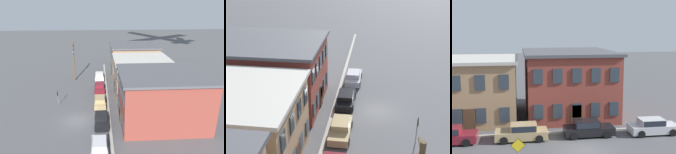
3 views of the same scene
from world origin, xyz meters
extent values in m
plane|color=#4C4C4F|center=(0.00, 0.00, 0.00)|extent=(200.00, 200.00, 0.00)
cube|color=#9E998E|center=(0.00, 4.50, 0.08)|extent=(56.00, 0.36, 0.16)
cube|color=#9E7A56|center=(-19.60, 10.84, 3.31)|extent=(8.70, 9.68, 6.62)
cube|color=#4C4C51|center=(-19.60, 10.84, 6.77)|extent=(9.20, 10.18, 0.30)
cube|color=#2D3842|center=(-22.86, 5.94, 1.65)|extent=(0.90, 0.10, 1.40)
cube|color=#2D3842|center=(-22.86, 5.94, 4.96)|extent=(0.90, 0.10, 1.40)
cube|color=#2D3842|center=(-20.69, 5.94, 1.65)|extent=(0.90, 0.10, 1.40)
cube|color=#2D3842|center=(-20.69, 5.94, 4.96)|extent=(0.90, 0.10, 1.40)
cube|color=#2D3842|center=(-18.51, 5.94, 1.65)|extent=(0.90, 0.10, 1.40)
cube|color=#2D3842|center=(-18.51, 5.94, 4.96)|extent=(0.90, 0.10, 1.40)
cube|color=#2D3842|center=(-16.34, 5.94, 1.65)|extent=(0.90, 0.10, 1.40)
cube|color=#2D3842|center=(-16.34, 5.94, 4.96)|extent=(0.90, 0.10, 1.40)
cube|color=#472D1E|center=(-19.60, 5.94, 1.10)|extent=(1.10, 0.10, 2.20)
cube|color=#9E7A56|center=(-9.42, 10.66, 3.07)|extent=(8.48, 9.31, 6.13)
cube|color=#B7B2A8|center=(-9.42, 10.66, 6.28)|extent=(8.98, 9.81, 0.30)
cube|color=#2D3842|center=(-12.60, 5.94, 1.53)|extent=(0.90, 0.10, 1.40)
cube|color=#2D3842|center=(-12.60, 5.94, 4.60)|extent=(0.90, 0.10, 1.40)
cube|color=#2D3842|center=(-10.48, 5.94, 1.53)|extent=(0.90, 0.10, 1.40)
cube|color=#2D3842|center=(-10.48, 5.94, 4.60)|extent=(0.90, 0.10, 1.40)
cube|color=#2D3842|center=(-8.36, 5.94, 1.53)|extent=(0.90, 0.10, 1.40)
cube|color=#2D3842|center=(-8.36, 5.94, 4.60)|extent=(0.90, 0.10, 1.40)
cube|color=#2D3842|center=(-6.24, 5.94, 1.53)|extent=(0.90, 0.10, 1.40)
cube|color=#2D3842|center=(-6.24, 5.94, 4.60)|extent=(0.90, 0.10, 1.40)
cube|color=#472D1E|center=(-9.42, 5.94, 1.10)|extent=(1.10, 0.10, 2.20)
cube|color=brown|center=(0.54, 11.56, 3.35)|extent=(9.19, 11.12, 6.71)
cube|color=#4C4C51|center=(0.54, 11.56, 6.86)|extent=(9.69, 11.62, 0.30)
cube|color=#2D3842|center=(-3.14, 5.94, 1.68)|extent=(0.90, 0.10, 1.40)
cube|color=#2D3842|center=(-3.14, 5.94, 5.03)|extent=(0.90, 0.10, 1.40)
cube|color=#2D3842|center=(-1.30, 5.94, 1.68)|extent=(0.90, 0.10, 1.40)
cube|color=#2D3842|center=(-1.30, 5.94, 5.03)|extent=(0.90, 0.10, 1.40)
cube|color=#2D3842|center=(0.54, 5.94, 1.68)|extent=(0.90, 0.10, 1.40)
cube|color=#2D3842|center=(0.54, 5.94, 5.03)|extent=(0.90, 0.10, 1.40)
cube|color=#2D3842|center=(2.38, 5.94, 1.68)|extent=(0.90, 0.10, 1.40)
cube|color=#2D3842|center=(2.38, 5.94, 5.03)|extent=(0.90, 0.10, 1.40)
cube|color=#2D3842|center=(4.22, 5.94, 1.68)|extent=(0.90, 0.10, 1.40)
cube|color=#2D3842|center=(4.22, 5.94, 5.03)|extent=(0.90, 0.10, 1.40)
cube|color=#472D1E|center=(0.54, 5.94, 1.10)|extent=(1.10, 0.10, 2.20)
cube|color=silver|center=(-17.12, 3.23, 0.53)|extent=(4.40, 1.80, 0.70)
cube|color=silver|center=(-16.92, 3.23, 1.15)|extent=(2.20, 1.51, 0.55)
cube|color=#1E232D|center=(-16.92, 3.23, 1.15)|extent=(2.02, 1.58, 0.48)
cylinder|color=black|center=(-18.57, 2.38, 0.33)|extent=(0.66, 0.22, 0.66)
cylinder|color=black|center=(-18.57, 4.08, 0.33)|extent=(0.66, 0.22, 0.66)
cylinder|color=black|center=(-15.67, 2.38, 0.33)|extent=(0.66, 0.22, 0.66)
cylinder|color=black|center=(-15.67, 4.08, 0.33)|extent=(0.66, 0.22, 0.66)
cube|color=maroon|center=(-10.64, 3.21, 0.53)|extent=(4.40, 1.80, 0.70)
cube|color=maroon|center=(-10.84, 3.21, 1.15)|extent=(2.20, 1.51, 0.55)
cube|color=#1E232D|center=(-10.84, 3.21, 1.15)|extent=(2.02, 1.58, 0.48)
cylinder|color=black|center=(-9.19, 4.06, 0.33)|extent=(0.66, 0.22, 0.66)
cylinder|color=black|center=(-9.19, 2.36, 0.33)|extent=(0.66, 0.22, 0.66)
cylinder|color=black|center=(-12.09, 4.06, 0.33)|extent=(0.66, 0.22, 0.66)
cylinder|color=black|center=(-12.09, 2.36, 0.33)|extent=(0.66, 0.22, 0.66)
cube|color=tan|center=(-4.77, 3.22, 0.53)|extent=(4.40, 1.80, 0.70)
cube|color=tan|center=(-4.57, 3.22, 1.15)|extent=(2.20, 1.51, 0.55)
cube|color=#1E232D|center=(-4.57, 3.22, 1.15)|extent=(2.02, 1.58, 0.48)
cylinder|color=black|center=(-6.22, 2.37, 0.33)|extent=(0.66, 0.22, 0.66)
cylinder|color=black|center=(-6.22, 4.07, 0.33)|extent=(0.66, 0.22, 0.66)
cylinder|color=black|center=(-3.32, 2.37, 0.33)|extent=(0.66, 0.22, 0.66)
cylinder|color=black|center=(-3.32, 4.07, 0.33)|extent=(0.66, 0.22, 0.66)
cube|color=black|center=(1.13, 3.38, 0.53)|extent=(4.40, 1.80, 0.70)
cube|color=black|center=(0.93, 3.38, 1.15)|extent=(2.20, 1.51, 0.55)
cube|color=#1E232D|center=(0.93, 3.38, 1.15)|extent=(2.02, 1.58, 0.48)
cylinder|color=black|center=(2.58, 4.23, 0.33)|extent=(0.66, 0.22, 0.66)
cylinder|color=black|center=(2.58, 2.53, 0.33)|extent=(0.66, 0.22, 0.66)
cylinder|color=black|center=(-0.32, 4.23, 0.33)|extent=(0.66, 0.22, 0.66)
cylinder|color=black|center=(-0.32, 2.53, 0.33)|extent=(0.66, 0.22, 0.66)
cube|color=#B7B7BC|center=(7.02, 3.05, 0.53)|extent=(4.40, 1.80, 0.70)
cube|color=#B7B7BC|center=(6.82, 3.05, 1.15)|extent=(2.20, 1.51, 0.55)
cube|color=#1E232D|center=(6.82, 3.05, 1.15)|extent=(2.02, 1.58, 0.48)
cylinder|color=black|center=(5.57, 3.90, 0.33)|extent=(0.66, 0.22, 0.66)
cylinder|color=black|center=(5.57, 2.20, 0.33)|extent=(0.66, 0.22, 0.66)
cylinder|color=slate|center=(-5.06, -3.45, 1.21)|extent=(0.08, 0.08, 2.41)
cube|color=yellow|center=(-5.06, -3.48, 2.10)|extent=(0.89, 0.03, 0.89)
cube|color=black|center=(-5.06, -3.47, 2.10)|extent=(0.97, 0.02, 0.97)
cylinder|color=brown|center=(-16.69, -1.95, 4.09)|extent=(0.28, 0.28, 8.17)
cube|color=brown|center=(-16.69, -1.95, 7.57)|extent=(2.40, 0.12, 0.12)
cube|color=brown|center=(-16.69, -1.95, 6.77)|extent=(2.00, 0.12, 0.12)
cylinder|color=#515156|center=(-16.34, -1.95, 6.17)|extent=(0.44, 0.44, 0.55)
camera|label=1|loc=(27.08, 3.16, 15.92)|focal=35.00mm
camera|label=2|loc=(-28.50, 0.30, 16.35)|focal=50.00mm
camera|label=3|loc=(-4.98, -22.51, 9.40)|focal=50.00mm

